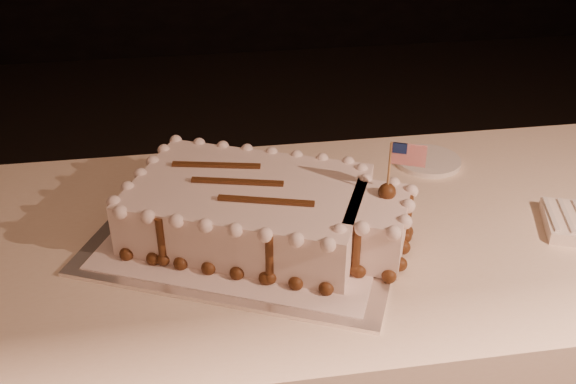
{
  "coord_description": "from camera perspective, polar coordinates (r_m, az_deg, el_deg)",
  "views": [
    {
      "loc": [
        -0.38,
        -0.48,
        1.5
      ],
      "look_at": [
        -0.21,
        0.6,
        0.84
      ],
      "focal_mm": 40.0,
      "sensor_mm": 36.0,
      "label": 1
    }
  ],
  "objects": [
    {
      "name": "banquet_table",
      "position": [
        1.61,
        7.59,
        -13.98
      ],
      "size": [
        2.4,
        0.8,
        0.75
      ],
      "primitive_type": "cube",
      "color": "#FADFC1",
      "rests_on": "ground"
    },
    {
      "name": "side_plate",
      "position": [
        1.62,
        12.3,
        2.73
      ],
      "size": [
        0.16,
        0.16,
        0.01
      ],
      "primitive_type": "cylinder",
      "color": "white",
      "rests_on": "banquet_table"
    },
    {
      "name": "cake_board",
      "position": [
        1.32,
        -3.44,
        -3.63
      ],
      "size": [
        0.73,
        0.66,
        0.01
      ],
      "primitive_type": "cube",
      "rotation": [
        0.0,
        0.0,
        -0.42
      ],
      "color": "white",
      "rests_on": "banquet_table"
    },
    {
      "name": "doily",
      "position": [
        1.32,
        -3.44,
        -3.45
      ],
      "size": [
        0.66,
        0.59,
        0.0
      ],
      "primitive_type": "cube",
      "rotation": [
        0.0,
        0.0,
        -0.42
      ],
      "color": "white",
      "rests_on": "cake_board"
    },
    {
      "name": "sheet_cake",
      "position": [
        1.28,
        -2.16,
        -1.62
      ],
      "size": [
        0.6,
        0.47,
        0.23
      ],
      "color": "white",
      "rests_on": "doily"
    }
  ]
}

